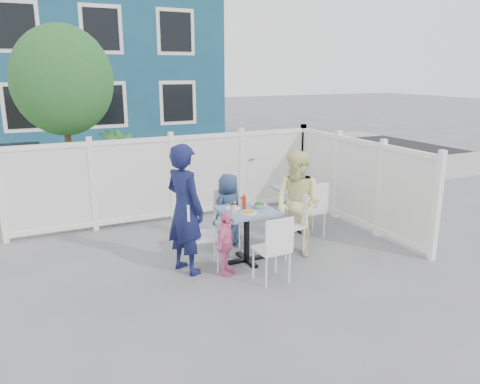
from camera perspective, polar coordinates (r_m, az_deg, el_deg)
name	(u,v)px	position (r m, az deg, el deg)	size (l,w,h in m)	color
ground	(218,266)	(6.96, -2.73, -8.95)	(80.00, 80.00, 0.00)	slate
near_sidewalk	(149,202)	(10.37, -10.98, -1.16)	(24.00, 2.60, 0.01)	gray
street	(115,170)	(13.89, -14.95, 2.62)	(24.00, 5.00, 0.01)	black
far_sidewalk	(97,153)	(16.89, -16.99, 4.56)	(24.00, 1.60, 0.01)	gray
building	(63,64)	(19.97, -20.72, 14.39)	(11.00, 6.00, 6.00)	navy
fence_back	(172,180)	(8.90, -8.26, 1.52)	(5.86, 0.08, 1.60)	white
fence_right	(357,184)	(8.71, 14.06, 0.94)	(0.08, 3.66, 1.60)	white
tree	(63,81)	(9.22, -20.82, 12.54)	(1.80, 1.62, 3.59)	#382316
utility_cabinet	(22,181)	(10.10, -25.02, 1.18)	(0.72, 0.51, 1.33)	yellow
potted_shrub_a	(122,173)	(9.36, -14.20, 2.21)	(0.94, 0.94, 1.68)	#194F24
potted_shrub_b	(242,169)	(10.09, 0.20, 2.83)	(1.29, 1.12, 1.43)	#194F24
main_table	(247,221)	(6.89, 0.82, -3.60)	(0.77, 0.77, 0.81)	slate
spare_table	(296,197)	(8.37, 6.88, -0.65)	(0.80, 0.80, 0.76)	slate
chair_left	(196,230)	(6.67, -5.34, -4.62)	(0.55, 0.56, 1.02)	white
chair_right	(292,219)	(7.25, 6.30, -3.29)	(0.49, 0.50, 0.97)	white
chair_back	(227,213)	(7.60, -1.61, -2.63)	(0.52, 0.51, 0.91)	white
chair_near	(275,245)	(6.24, 4.27, -6.43)	(0.44, 0.43, 0.93)	white
chair_spare	(312,206)	(7.93, 8.81, -1.73)	(0.46, 0.44, 0.98)	white
man	(185,209)	(6.52, -6.74, -2.09)	(0.67, 0.44, 1.84)	#121740
woman	(298,204)	(7.16, 7.06, -1.45)	(0.79, 0.61, 1.62)	#E8EB54
boy	(229,209)	(7.60, -1.41, -2.12)	(0.58, 0.38, 1.18)	navy
toddler	(226,244)	(6.51, -1.75, -6.35)	(0.53, 0.22, 0.91)	pink
plate_main	(249,213)	(6.66, 1.10, -2.52)	(0.24, 0.24, 0.01)	white
plate_side	(233,208)	(6.87, -0.88, -1.99)	(0.22, 0.22, 0.01)	white
salad_bowl	(259,205)	(6.94, 2.33, -1.65)	(0.21, 0.21, 0.05)	white
coffee_cup_a	(233,208)	(6.67, -0.84, -2.02)	(0.08, 0.08, 0.12)	beige
coffee_cup_b	(243,202)	(7.02, 0.35, -1.19)	(0.08, 0.08, 0.11)	beige
ketchup_bottle	(244,203)	(6.85, 0.52, -1.29)	(0.06, 0.06, 0.19)	red
salt_shaker	(235,203)	(7.03, -0.58, -1.38)	(0.03, 0.03, 0.07)	white
pepper_shaker	(237,203)	(7.05, -0.35, -1.34)	(0.03, 0.03, 0.06)	black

